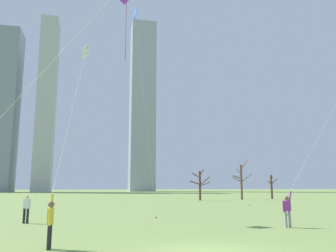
% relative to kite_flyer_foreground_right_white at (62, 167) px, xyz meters
% --- Properties ---
extents(kite_flyer_foreground_right_white, '(1.01, 10.93, 11.76)m').
position_rel_kite_flyer_foreground_right_white_xyz_m(kite_flyer_foreground_right_white, '(0.00, 0.00, 0.00)').
color(kite_flyer_foreground_right_white, black).
rests_on(kite_flyer_foreground_right_white, ground).
extents(kite_flyer_midfield_left_red, '(12.89, 2.21, 18.62)m').
position_rel_kite_flyer_foreground_right_white_xyz_m(kite_flyer_midfield_left_red, '(13.21, 2.29, 0.69)').
color(kite_flyer_midfield_left_red, gray).
rests_on(kite_flyer_midfield_left_red, ground).
extents(bystander_far_off_by_trees, '(0.48, 0.31, 1.62)m').
position_rel_kite_flyer_foreground_right_white_xyz_m(bystander_far_off_by_trees, '(-2.40, 7.13, -1.99)').
color(bystander_far_off_by_trees, black).
rests_on(bystander_far_off_by_trees, ground).
extents(distant_kite_drifting_left_blue, '(1.53, 3.65, 16.81)m').
position_rel_kite_flyer_foreground_right_white_xyz_m(distant_kite_drifting_left_blue, '(4.38, 11.70, 12.24)').
color(distant_kite_drifting_left_blue, blue).
rests_on(distant_kite_drifting_left_blue, ground).
extents(bare_tree_rightmost, '(2.30, 1.17, 3.94)m').
position_rel_kite_flyer_foreground_right_white_xyz_m(bare_tree_rightmost, '(30.99, 39.15, -0.80)').
color(bare_tree_rightmost, '#4C3828').
rests_on(bare_tree_rightmost, ground).
extents(bare_tree_leftmost, '(2.64, 2.48, 6.23)m').
position_rel_kite_flyer_foreground_right_white_xyz_m(bare_tree_leftmost, '(24.62, 37.06, 0.08)').
color(bare_tree_leftmost, brown).
rests_on(bare_tree_leftmost, ground).
extents(bare_tree_left_of_center, '(3.13, 2.38, 4.55)m').
position_rel_kite_flyer_foreground_right_white_xyz_m(bare_tree_left_of_center, '(17.44, 36.05, -0.46)').
color(bare_tree_left_of_center, '#4C3828').
rests_on(bare_tree_left_of_center, ground).
extents(skyline_wide_slab, '(9.85, 8.95, 69.87)m').
position_rel_kite_flyer_foreground_right_white_xyz_m(skyline_wide_slab, '(21.10, 123.23, 32.04)').
color(skyline_wide_slab, '#9EA3AD').
rests_on(skyline_wide_slab, ground).
extents(skyline_tall_tower, '(5.80, 10.87, 62.80)m').
position_rel_kite_flyer_foreground_right_white_xyz_m(skyline_tall_tower, '(-15.07, 113.78, 28.50)').
color(skyline_tall_tower, '#B2B2B7').
rests_on(skyline_tall_tower, ground).
extents(skyline_short_annex, '(8.49, 11.14, 57.84)m').
position_rel_kite_flyer_foreground_right_white_xyz_m(skyline_short_annex, '(-29.14, 114.92, 26.02)').
color(skyline_short_annex, gray).
rests_on(skyline_short_annex, ground).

